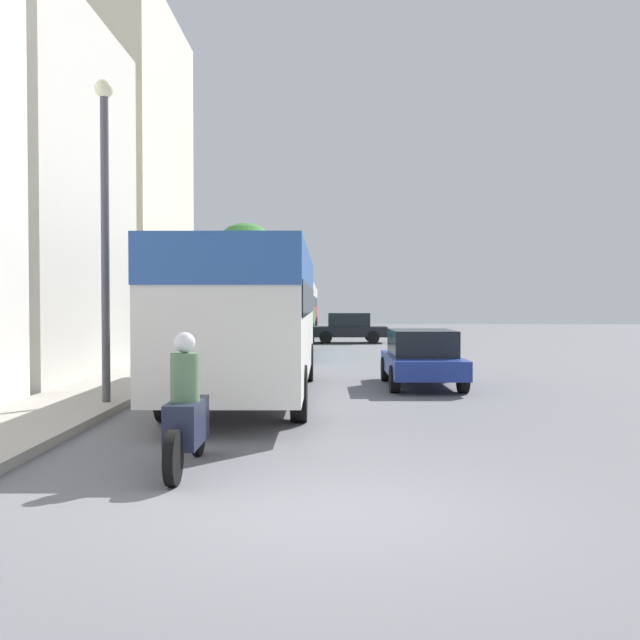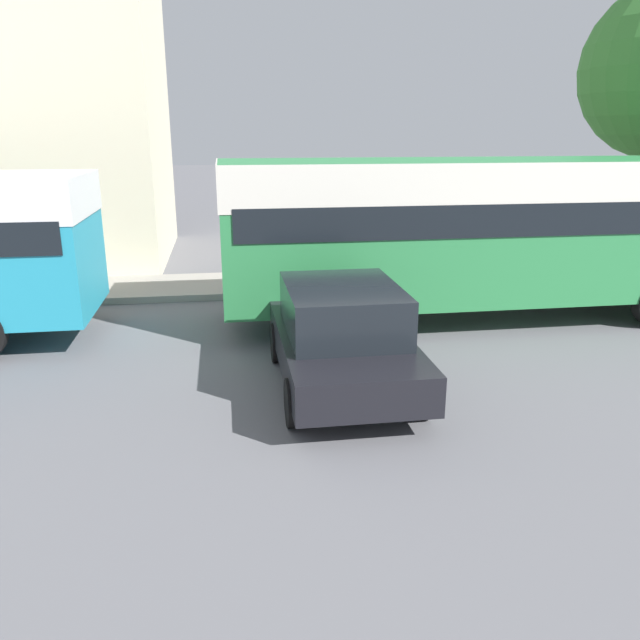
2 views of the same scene
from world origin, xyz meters
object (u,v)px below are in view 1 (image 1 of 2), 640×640
bus_lead (252,305)px  car_far_curb (422,357)px  bus_third_in_line (292,303)px  motorcycle_behind_lead (186,415)px  bus_rear (300,303)px  pedestrian_near_curb (257,315)px  bus_following (279,307)px  car_crossing (349,327)px

bus_lead → car_far_curb: (4.02, 2.00, -1.30)m
bus_third_in_line → motorcycle_behind_lead: bus_third_in_line is taller
bus_rear → car_far_curb: (4.25, -35.03, -1.26)m
car_far_curb → pedestrian_near_curb: (-7.49, 35.59, 0.35)m
bus_rear → motorcycle_behind_lead: bus_rear is taller
bus_following → bus_third_in_line: bearing=90.1°
car_far_curb → bus_rear: bearing=-83.1°
bus_third_in_line → pedestrian_near_curb: size_ratio=5.61×
car_crossing → car_far_curb: bearing=3.6°
bus_third_in_line → car_far_curb: bus_third_in_line is taller
car_crossing → bus_lead: bearing=-7.8°
motorcycle_behind_lead → car_far_curb: motorcycle_behind_lead is taller
bus_following → car_crossing: 9.11m
bus_following → car_crossing: size_ratio=2.38×
motorcycle_behind_lead → car_crossing: bearing=83.9°
bus_third_in_line → car_crossing: 4.73m
bus_lead → car_far_curb: size_ratio=2.65×
bus_third_in_line → bus_rear: bus_third_in_line is taller
bus_lead → motorcycle_behind_lead: 6.95m
car_far_curb → pedestrian_near_curb: size_ratio=2.15×
bus_third_in_line → car_far_curb: bearing=-79.2°
bus_rear → pedestrian_near_curb: 3.41m
bus_lead → bus_following: size_ratio=1.14×
pedestrian_near_curb → bus_following: bearing=-82.6°
car_crossing → bus_following: bearing=-19.6°
motorcycle_behind_lead → pedestrian_near_curb: (-3.35, 44.40, 0.40)m
motorcycle_behind_lead → bus_lead: bearing=89.0°
bus_following → motorcycle_behind_lead: size_ratio=4.08×
bus_following → car_crossing: bearing=70.4°
bus_lead → bus_third_in_line: 24.28m
bus_following → car_far_curb: (4.21, -10.37, -1.17)m
bus_third_in_line → bus_rear: 12.75m
bus_lead → bus_third_in_line: bearing=90.5°
bus_following → motorcycle_behind_lead: bus_following is taller
bus_rear → motorcycle_behind_lead: (0.11, -43.84, -1.32)m
bus_following → car_far_curb: 11.25m
bus_following → car_crossing: (3.04, 8.52, -1.12)m
bus_following → bus_third_in_line: bus_third_in_line is taller
motorcycle_behind_lead → car_crossing: motorcycle_behind_lead is taller
bus_lead → car_crossing: size_ratio=2.71×
car_far_curb → bus_third_in_line: bearing=-79.2°
bus_following → pedestrian_near_curb: bearing=97.4°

